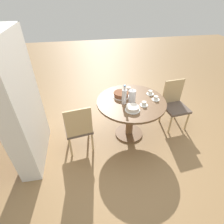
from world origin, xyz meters
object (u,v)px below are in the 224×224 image
coffee_pot (132,96)px  cup_a (129,89)px  cup_b (144,104)px  cup_d (150,93)px  bookshelf (22,105)px  water_bottle (124,96)px  cake_main (121,95)px  cup_c (156,98)px  chair_b (79,127)px  cake_second (133,108)px  chair_a (175,104)px

coffee_pot → cup_a: bearing=-5.1°
coffee_pot → cup_a: (0.37, -0.03, -0.09)m
cup_b → cup_d: same height
bookshelf → cup_a: 1.75m
water_bottle → cup_b: size_ratio=2.48×
bookshelf → cup_a: (0.55, -1.64, -0.21)m
coffee_pot → cup_d: coffee_pot is taller
water_bottle → cup_a: bearing=-24.2°
cake_main → cup_c: 0.59m
chair_b → cup_a: size_ratio=6.88×
cake_main → cup_a: size_ratio=2.09×
cake_main → cup_a: cake_main is taller
cake_second → chair_b: bearing=86.3°
cake_main → cake_second: cake_main is taller
cake_main → cake_second: bearing=-168.0°
chair_b → bookshelf: bookshelf is taller
bookshelf → coffee_pot: bookshelf is taller
cup_b → chair_a: bearing=-66.2°
coffee_pot → chair_a: bearing=-77.9°
cup_a → bookshelf: bearing=108.5°
chair_b → bookshelf: 0.87m
cup_b → coffee_pot: bearing=48.6°
bookshelf → cup_c: size_ratio=14.60×
bookshelf → cup_d: 2.03m
chair_b → cup_a: chair_b is taller
bookshelf → cup_a: size_ratio=14.60×
cake_second → cup_a: size_ratio=1.76×
cake_main → cup_d: bearing=-90.3°
bookshelf → cup_c: (0.17, -2.02, -0.21)m
chair_a → chair_b: (-0.37, 1.82, 0.00)m
chair_a → cake_main: bearing=174.4°
cup_a → cup_b: (-0.51, -0.12, 0.00)m
bookshelf → cup_c: 2.03m
bookshelf → water_bottle: 1.48m
water_bottle → chair_b: bearing=101.4°
chair_b → water_bottle: 0.88m
chair_a → cup_c: 0.62m
bookshelf → cake_main: bearing=103.9°
chair_b → cup_b: bearing=173.3°
water_bottle → cup_c: (0.01, -0.55, -0.11)m
coffee_pot → cake_main: coffee_pot is taller
bookshelf → cup_c: bookshelf is taller
chair_b → chair_a: bearing=-177.3°
chair_a → cup_b: 0.87m
chair_b → cup_a: 1.13m
water_bottle → coffee_pot: bearing=-79.9°
cup_a → cake_main: bearing=136.0°
chair_b → bookshelf: size_ratio=0.47×
chair_b → coffee_pot: size_ratio=3.69×
cake_second → chair_a: bearing=-66.0°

